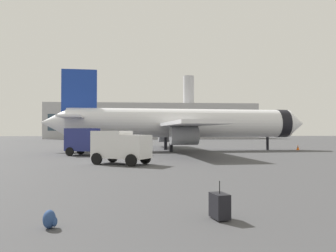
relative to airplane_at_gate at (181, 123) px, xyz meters
name	(u,v)px	position (x,y,z in m)	size (l,w,h in m)	color
airplane_at_gate	(181,123)	(0.00, 0.00, 0.00)	(35.76, 32.27, 10.50)	white
service_truck	(89,140)	(-10.87, -7.87, -2.05)	(5.25, 3.72, 2.90)	navy
cargo_van	(121,146)	(-6.87, -17.71, -2.21)	(4.81, 3.99, 2.60)	white
safety_cone_near	(105,148)	(-10.17, 0.63, -3.27)	(0.44, 0.44, 0.79)	#F2590C
safety_cone_mid	(110,153)	(-8.59, -8.73, -3.34)	(0.44, 0.44, 0.64)	#F2590C
safety_cone_far	(298,147)	(16.44, 0.65, -3.28)	(0.44, 0.44, 0.76)	#F2590C
safety_cone_outer	(142,156)	(-5.24, -13.65, -3.32)	(0.44, 0.44, 0.68)	#F2590C
rolling_suitcase	(220,206)	(-2.96, -33.94, -3.27)	(0.54, 0.71, 1.10)	black
traveller_backpack	(50,219)	(-7.56, -34.46, -3.42)	(0.36, 0.40, 0.48)	navy
terminal_building	(153,121)	(-1.14, 87.61, 3.09)	(79.25, 23.98, 25.27)	#B2B2B7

